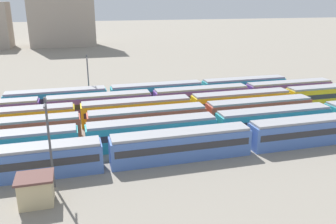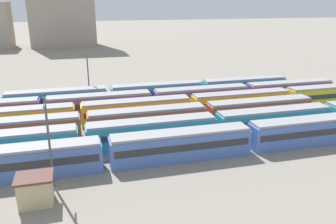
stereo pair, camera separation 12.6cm
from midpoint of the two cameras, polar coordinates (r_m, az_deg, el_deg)
ground_plane at (r=55.17m, az=-17.99°, el=-3.50°), size 600.00×600.00×0.00m
train_track_0 at (r=47.52m, az=13.21°, el=-4.08°), size 74.70×3.06×3.75m
train_track_1 at (r=50.81m, az=7.91°, el=-2.30°), size 74.70×3.06×3.75m
train_track_2 at (r=52.92m, az=-3.31°, el=-1.32°), size 55.80×3.06×3.75m
train_track_3 at (r=63.51m, az=11.93°, el=1.61°), size 93.60×3.06×3.75m
train_track_4 at (r=63.24m, az=-2.52°, el=1.92°), size 74.70×3.06×3.75m
train_track_5 at (r=68.58m, az=-1.76°, el=3.21°), size 55.80×3.06×3.75m
catenary_pole_0 at (r=38.01m, az=-18.88°, el=-4.25°), size 0.24×3.20×10.11m
catenary_pole_1 at (r=69.20m, az=-12.91°, el=5.77°), size 0.24×3.20×9.49m
signal_hut at (r=37.30m, az=-20.85°, el=-11.82°), size 3.60×3.00×3.04m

